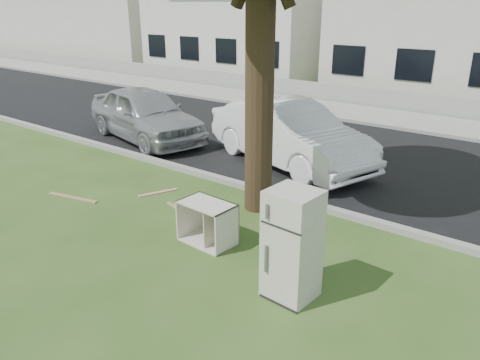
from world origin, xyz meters
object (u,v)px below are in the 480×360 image
Objects in this scene: fridge at (292,245)px; car_left at (145,114)px; car_center at (289,134)px; cabinet at (207,223)px.

fridge reaches higher than car_left.
fridge is 5.75m from car_center.
car_center reaches higher than car_left.
car_center is 1.05× the size of car_left.
car_center is at bearing 125.85° from fridge.
car_center is 4.64m from car_left.
cabinet is (-1.94, 0.46, -0.42)m from fridge.
cabinet is at bearing -147.49° from car_center.
fridge is at bearing -129.71° from car_center.
car_left is at bearing 115.89° from car_center.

